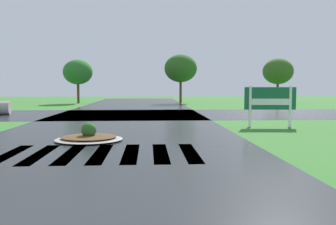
{
  "coord_description": "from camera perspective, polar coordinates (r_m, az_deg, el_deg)",
  "views": [
    {
      "loc": [
        1.45,
        -4.81,
        2.05
      ],
      "look_at": [
        2.33,
        11.17,
        0.81
      ],
      "focal_mm": 37.31,
      "sensor_mm": 36.0,
      "label": 1
    }
  ],
  "objects": [
    {
      "name": "estate_billboard",
      "position": [
        17.95,
        16.34,
        1.92
      ],
      "size": [
        2.53,
        0.28,
        2.02
      ],
      "rotation": [
        0.0,
        0.0,
        3.07
      ],
      "color": "white",
      "rests_on": "ground"
    },
    {
      "name": "asphalt_roadway",
      "position": [
        15.02,
        -8.69,
        -3.44
      ],
      "size": [
        10.28,
        80.0,
        0.01
      ],
      "primitive_type": "cube",
      "color": "#232628",
      "rests_on": "ground"
    },
    {
      "name": "crosswalk_stripes",
      "position": [
        10.75,
        -10.93,
        -6.61
      ],
      "size": [
        5.85,
        3.17,
        0.01
      ],
      "color": "white",
      "rests_on": "ground"
    },
    {
      "name": "median_island",
      "position": [
        13.3,
        -12.79,
        -3.95
      ],
      "size": [
        2.49,
        2.33,
        0.68
      ],
      "color": "#9E9B93",
      "rests_on": "ground"
    },
    {
      "name": "asphalt_cross_road",
      "position": [
        24.89,
        -6.5,
        -0.3
      ],
      "size": [
        90.0,
        9.25,
        0.01
      ],
      "primitive_type": "cube",
      "color": "#232628",
      "rests_on": "ground"
    },
    {
      "name": "background_treeline",
      "position": [
        40.71,
        -3.46,
        6.65
      ],
      "size": [
        37.32,
        3.97,
        5.63
      ],
      "color": "#4C3823",
      "rests_on": "ground"
    }
  ]
}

